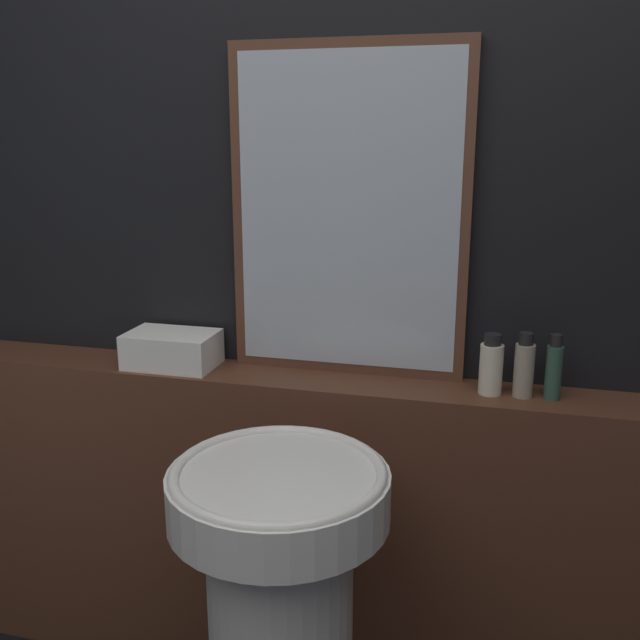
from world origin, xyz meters
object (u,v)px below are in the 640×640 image
(mirror, at_px, (348,214))
(shampoo_bottle, at_px, (491,366))
(conditioner_bottle, at_px, (524,367))
(lotion_bottle, at_px, (554,369))
(pedestal_sink, at_px, (281,624))
(towel_stack, at_px, (172,349))

(mirror, xyz_separation_m, shampoo_bottle, (0.37, -0.07, -0.34))
(mirror, xyz_separation_m, conditioner_bottle, (0.45, -0.07, -0.34))
(lotion_bottle, bearing_deg, shampoo_bottle, 180.00)
(shampoo_bottle, xyz_separation_m, conditioner_bottle, (0.08, 0.00, 0.00))
(pedestal_sink, distance_m, shampoo_bottle, 0.75)
(pedestal_sink, height_order, mirror, mirror)
(pedestal_sink, bearing_deg, mirror, 86.66)
(pedestal_sink, height_order, lotion_bottle, lotion_bottle)
(mirror, xyz_separation_m, towel_stack, (-0.46, -0.07, -0.37))
(mirror, xyz_separation_m, lotion_bottle, (0.51, -0.07, -0.34))
(mirror, height_order, conditioner_bottle, mirror)
(towel_stack, distance_m, lotion_bottle, 0.98)
(towel_stack, bearing_deg, conditioner_bottle, 0.00)
(towel_stack, relative_size, shampoo_bottle, 1.60)
(towel_stack, relative_size, conditioner_bottle, 1.51)
(mirror, bearing_deg, shampoo_bottle, -11.23)
(conditioner_bottle, distance_m, lotion_bottle, 0.07)
(mirror, bearing_deg, lotion_bottle, -8.15)
(mirror, relative_size, lotion_bottle, 5.23)
(pedestal_sink, height_order, towel_stack, towel_stack)
(mirror, bearing_deg, conditioner_bottle, -9.36)
(pedestal_sink, relative_size, shampoo_bottle, 5.73)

